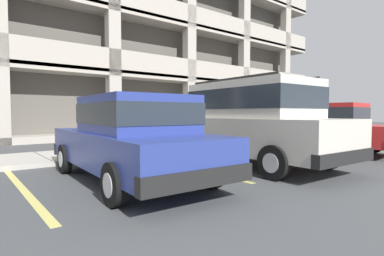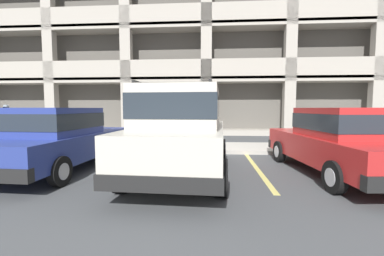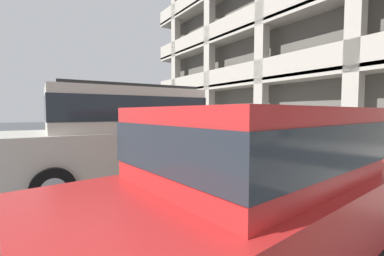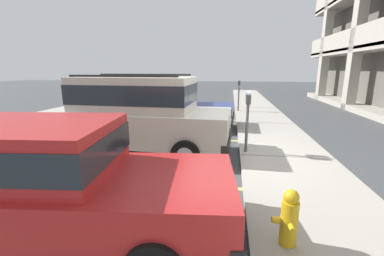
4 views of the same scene
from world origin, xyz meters
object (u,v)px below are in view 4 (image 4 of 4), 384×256
Objects in this scene: fire_hydrant at (289,218)px; red_sedan at (170,106)px; parking_meter_far at (239,90)px; dark_hatchback at (50,179)px; silver_suv at (137,112)px; parking_meter_near at (248,107)px.

red_sedan is at bearing -155.64° from fire_hydrant.
parking_meter_far reaches higher than fire_hydrant.
red_sedan and dark_hatchback have the same top height.
parking_meter_far is 2.20× the size of fire_hydrant.
dark_hatchback is (3.57, 0.16, -0.27)m from silver_suv.
parking_meter_near is at bearing -175.16° from fire_hydrant.
dark_hatchback is 3.04× the size of parking_meter_near.
dark_hatchback is at bearing -36.06° from parking_meter_near.
parking_meter_far is at bearing 160.06° from dark_hatchback.
red_sedan is 3.00× the size of parking_meter_near.
red_sedan is at bearing -36.26° from parking_meter_far.
fire_hydrant is at bearing 87.00° from dark_hatchback.
silver_suv is at bearing -88.50° from parking_meter_near.
fire_hydrant is (6.49, 2.94, -0.36)m from red_sedan.
dark_hatchback is at bearing 2.52° from red_sedan.
silver_suv is 1.05× the size of dark_hatchback.
silver_suv reaches higher than dark_hatchback.
red_sedan is 7.14m from fire_hydrant.
parking_meter_far is 10.09m from fire_hydrant.
parking_meter_near is 6.56m from parking_meter_far.
parking_meter_near is (-0.07, 2.80, 0.16)m from silver_suv.
silver_suv reaches higher than parking_meter_near.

